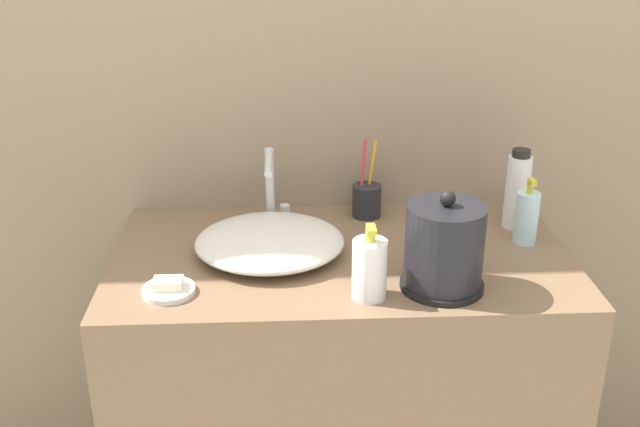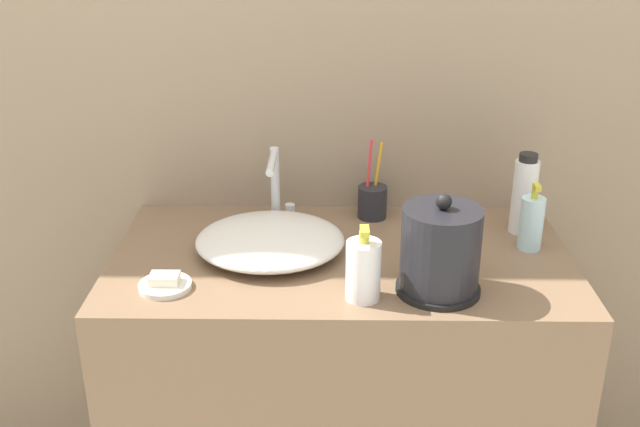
# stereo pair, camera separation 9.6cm
# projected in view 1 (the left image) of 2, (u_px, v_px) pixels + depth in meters

# --- Properties ---
(wall_back) EXTENTS (6.00, 0.04, 2.60)m
(wall_back) POSITION_uv_depth(u_px,v_px,m) (334.00, 23.00, 1.77)
(wall_back) COLOR gray
(wall_back) RESTS_ON ground_plane
(vanity_counter) EXTENTS (1.03, 0.56, 0.84)m
(vanity_counter) POSITION_uv_depth(u_px,v_px,m) (339.00, 406.00, 1.85)
(vanity_counter) COLOR brown
(vanity_counter) RESTS_ON ground_plane
(sink_basin) EXTENTS (0.33, 0.31, 0.06)m
(sink_basin) POSITION_uv_depth(u_px,v_px,m) (270.00, 242.00, 1.67)
(sink_basin) COLOR silver
(sink_basin) RESTS_ON vanity_counter
(faucet) EXTENTS (0.06, 0.16, 0.19)m
(faucet) POSITION_uv_depth(u_px,v_px,m) (272.00, 183.00, 1.79)
(faucet) COLOR silver
(faucet) RESTS_ON vanity_counter
(electric_kettle) EXTENTS (0.17, 0.17, 0.21)m
(electric_kettle) POSITION_uv_depth(u_px,v_px,m) (444.00, 250.00, 1.51)
(electric_kettle) COLOR black
(electric_kettle) RESTS_ON vanity_counter
(toothbrush_cup) EXTENTS (0.07, 0.07, 0.20)m
(toothbrush_cup) POSITION_uv_depth(u_px,v_px,m) (367.00, 200.00, 1.86)
(toothbrush_cup) COLOR #232328
(toothbrush_cup) RESTS_ON vanity_counter
(lotion_bottle) EXTENTS (0.05, 0.05, 0.16)m
(lotion_bottle) POSITION_uv_depth(u_px,v_px,m) (527.00, 217.00, 1.71)
(lotion_bottle) COLOR silver
(lotion_bottle) RESTS_ON vanity_counter
(shampoo_bottle) EXTENTS (0.07, 0.07, 0.16)m
(shampoo_bottle) POSITION_uv_depth(u_px,v_px,m) (369.00, 268.00, 1.48)
(shampoo_bottle) COLOR white
(shampoo_bottle) RESTS_ON vanity_counter
(mouthwash_bottle) EXTENTS (0.06, 0.06, 0.20)m
(mouthwash_bottle) POSITION_uv_depth(u_px,v_px,m) (517.00, 190.00, 1.78)
(mouthwash_bottle) COLOR white
(mouthwash_bottle) RESTS_ON vanity_counter
(soap_dish) EXTENTS (0.11, 0.11, 0.03)m
(soap_dish) POSITION_uv_depth(u_px,v_px,m) (168.00, 289.00, 1.51)
(soap_dish) COLOR silver
(soap_dish) RESTS_ON vanity_counter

